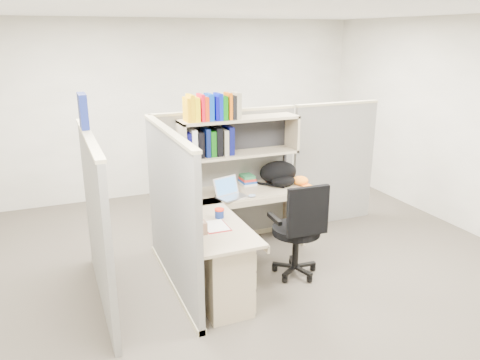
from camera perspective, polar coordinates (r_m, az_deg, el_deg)
name	(u,v)px	position (r m, az deg, el deg)	size (l,w,h in m)	color
ground	(255,270)	(5.21, 1.87, -10.92)	(6.00, 6.00, 0.00)	#3B352D
room_shell	(257,123)	(4.66, 2.07, 6.90)	(6.00, 6.00, 6.00)	#ABA79A
cubicle	(208,183)	(5.11, -3.87, -0.40)	(3.79, 1.84, 1.95)	slate
desk	(230,251)	(4.63, -1.26, -8.60)	(1.74, 1.75, 0.73)	tan
laptop	(232,188)	(5.15, -1.00, -1.00)	(0.31, 0.31, 0.23)	silver
backpack	(281,174)	(5.62, 4.97, 0.78)	(0.47, 0.36, 0.28)	black
orange_cap	(300,180)	(5.67, 7.36, -0.06)	(0.19, 0.22, 0.11)	orange
snack_canister	(219,213)	(4.62, -2.53, -4.05)	(0.10, 0.10, 0.09)	navy
tissue_box	(200,224)	(4.26, -4.91, -5.42)	(0.11, 0.11, 0.18)	#8A654E
mouse	(252,196)	(5.20, 1.47, -1.94)	(0.09, 0.06, 0.03)	#7B8FAF
paper_cup	(231,182)	(5.55, -1.11, -0.29)	(0.07, 0.07, 0.10)	white
book_stack	(247,179)	(5.65, 0.86, 0.08)	(0.17, 0.23, 0.11)	gray
loose_paper	(215,226)	(4.45, -3.03, -5.59)	(0.21, 0.28, 0.00)	white
task_chair	(298,244)	(4.95, 7.05, -7.77)	(0.56, 0.52, 1.06)	black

